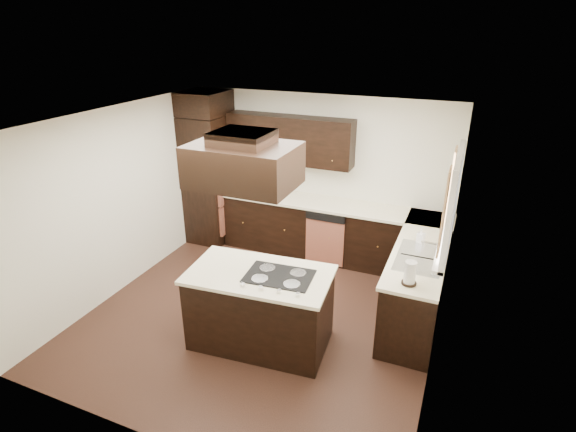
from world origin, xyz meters
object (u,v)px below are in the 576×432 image
at_px(oven_column, 210,179).
at_px(island, 260,309).
at_px(spice_rack, 261,183).
at_px(range_hood, 243,165).

distance_m(oven_column, island, 3.03).
height_order(oven_column, spice_rack, oven_column).
bearing_deg(oven_column, island, -47.92).
bearing_deg(spice_rack, range_hood, -75.88).
bearing_deg(range_hood, spice_rack, 112.58).
xyz_separation_m(range_hood, spice_rack, (-0.97, 2.34, -1.07)).
bearing_deg(oven_column, range_hood, -50.26).
height_order(island, spice_rack, spice_rack).
bearing_deg(oven_column, spice_rack, 5.35).
bearing_deg(range_hood, oven_column, 129.74).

